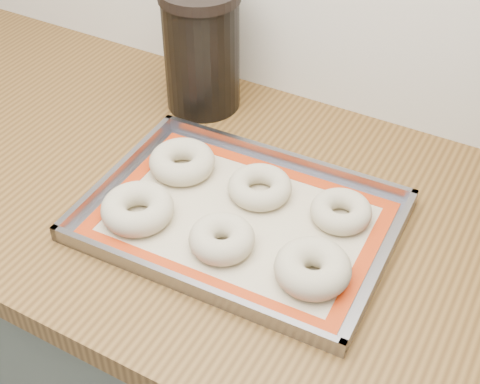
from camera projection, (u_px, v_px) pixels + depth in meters
The scene contains 12 objects.
cabinet at pixel (257, 380), 1.36m from camera, with size 3.00×0.65×0.86m, color #576055.
countertop at pixel (262, 218), 1.06m from camera, with size 3.06×0.68×0.04m, color brown.
baking_tray at pixel (240, 218), 1.02m from camera, with size 0.47×0.35×0.03m.
baking_mat at pixel (240, 219), 1.02m from camera, with size 0.43×0.30×0.00m.
bagel_front_left at pixel (138, 209), 1.01m from camera, with size 0.11×0.11×0.04m, color #BDB192.
bagel_front_mid at pixel (222, 239), 0.97m from camera, with size 0.10×0.10×0.04m, color #BDB192.
bagel_front_right at pixel (313, 268), 0.92m from camera, with size 0.11×0.11×0.04m, color #BDB192.
bagel_back_left at pixel (182, 162), 1.10m from camera, with size 0.11×0.11×0.04m, color #BDB192.
bagel_back_mid at pixel (260, 187), 1.06m from camera, with size 0.10×0.10×0.03m, color #BDB192.
bagel_back_right at pixel (341, 211), 1.01m from camera, with size 0.09×0.09×0.03m, color #BDB192.
canister_left at pixel (202, 49), 1.20m from camera, with size 0.14×0.14×0.23m.
canister_mid at pixel (198, 58), 1.25m from camera, with size 0.10×0.10×0.16m.
Camera 1 is at (0.35, 0.98, 1.61)m, focal length 50.00 mm.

